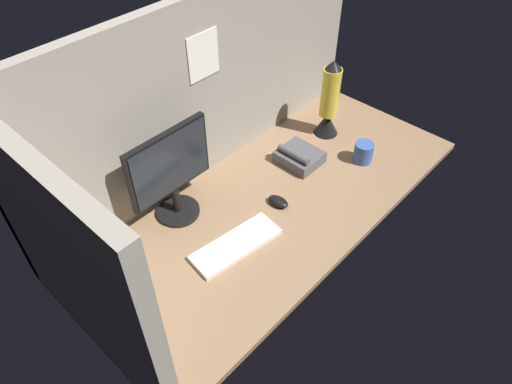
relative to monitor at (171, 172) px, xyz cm
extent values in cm
cube|color=#8C6B4C|center=(32.91, -25.11, -23.64)|extent=(180.00, 80.00, 3.00)
cube|color=gray|center=(32.91, 12.39, 17.75)|extent=(180.00, 5.00, 79.79)
cube|color=white|center=(29.50, 9.59, 34.53)|extent=(15.22, 0.40, 18.62)
cube|color=gray|center=(-54.59, -25.11, 17.75)|extent=(5.00, 80.00, 79.79)
cylinder|color=black|center=(0.00, -0.61, -21.24)|extent=(18.00, 18.00, 1.80)
cylinder|color=black|center=(0.00, -0.61, -14.84)|extent=(3.20, 3.20, 11.00)
cube|color=black|center=(0.00, 0.39, 4.62)|extent=(37.40, 2.40, 27.93)
cube|color=black|center=(0.00, -1.01, 4.62)|extent=(35.00, 0.60, 25.53)
cube|color=silver|center=(3.34, -31.31, -21.14)|extent=(38.44, 17.97, 2.00)
ellipsoid|color=black|center=(32.12, -28.31, -20.44)|extent=(6.17, 9.92, 3.40)
cylinder|color=#38569E|center=(81.15, -38.37, -17.23)|extent=(8.91, 8.91, 9.83)
torus|color=#38569E|center=(86.40, -38.37, -16.74)|extent=(5.33, 1.00, 5.33)
cone|color=black|center=(87.33, -12.38, -16.59)|extent=(12.21, 12.21, 11.10)
cylinder|color=gold|center=(87.33, -12.38, 1.17)|extent=(8.88, 8.88, 24.42)
cone|color=black|center=(87.33, -12.38, 15.59)|extent=(7.99, 7.99, 4.44)
cube|color=#4C4C51|center=(60.33, -17.07, -19.34)|extent=(17.08, 19.07, 5.60)
cylinder|color=#4C4C51|center=(55.65, -17.07, -14.94)|extent=(3.27, 17.11, 3.20)
camera|label=1|loc=(-78.54, -117.55, 121.55)|focal=33.08mm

